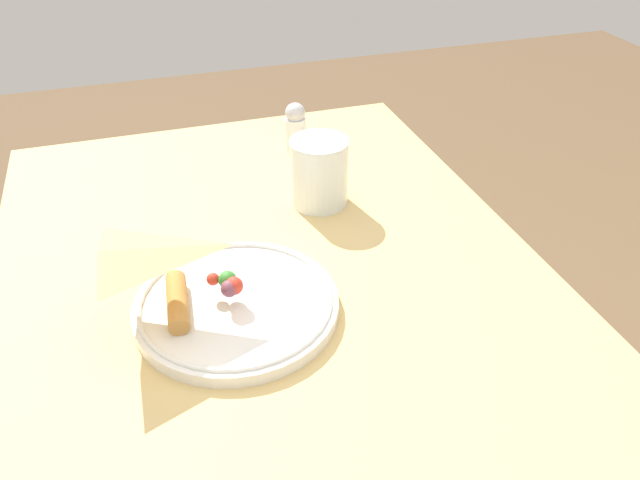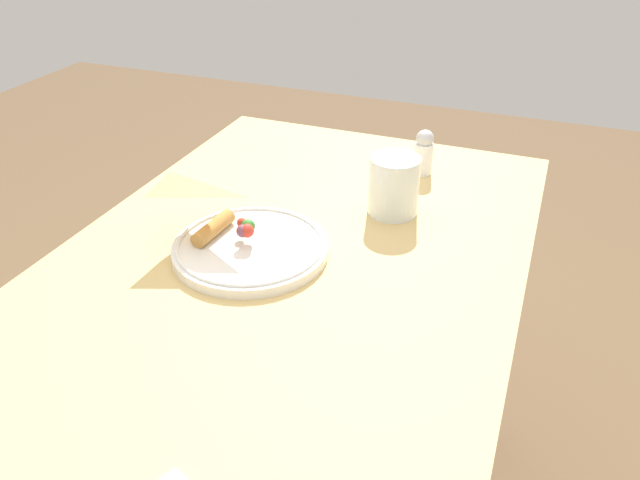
{
  "view_description": "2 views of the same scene",
  "coord_description": "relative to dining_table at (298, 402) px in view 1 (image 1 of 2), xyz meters",
  "views": [
    {
      "loc": [
        0.51,
        -0.13,
        1.26
      ],
      "look_at": [
        -0.1,
        0.06,
        0.81
      ],
      "focal_mm": 35.0,
      "sensor_mm": 36.0,
      "label": 1
    },
    {
      "loc": [
        0.66,
        0.34,
        1.29
      ],
      "look_at": [
        -0.09,
        0.04,
        0.79
      ],
      "focal_mm": 35.0,
      "sensor_mm": 36.0,
      "label": 2
    }
  ],
  "objects": [
    {
      "name": "salt_shaker",
      "position": [
        -0.43,
        0.12,
        0.17
      ],
      "size": [
        0.04,
        0.04,
        0.09
      ],
      "color": "white",
      "rests_on": "dining_table"
    },
    {
      "name": "milk_glass",
      "position": [
        -0.26,
        0.11,
        0.17
      ],
      "size": [
        0.09,
        0.09,
        0.1
      ],
      "color": "white",
      "rests_on": "dining_table"
    },
    {
      "name": "plate_pizza",
      "position": [
        -0.05,
        -0.06,
        0.14
      ],
      "size": [
        0.24,
        0.24,
        0.05
      ],
      "color": "white",
      "rests_on": "dining_table"
    },
    {
      "name": "dining_table",
      "position": [
        0.0,
        0.0,
        0.0
      ],
      "size": [
        1.16,
        0.69,
        0.77
      ],
      "color": "#DBB770",
      "rests_on": "ground_plane"
    }
  ]
}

